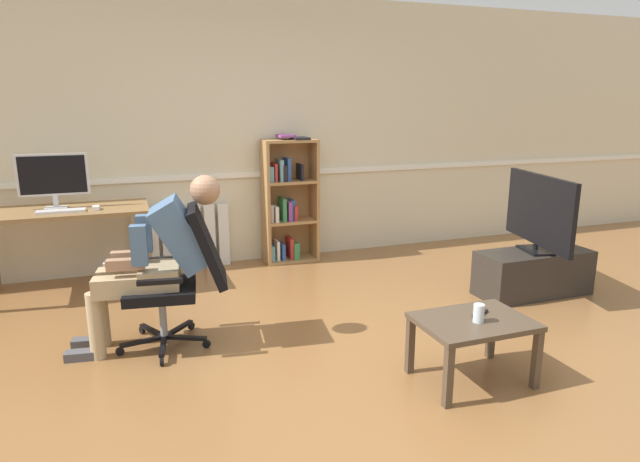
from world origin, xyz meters
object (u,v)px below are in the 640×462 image
Objects in this scene: person_seated at (157,257)px; tv_stand at (533,273)px; drinking_glass at (479,313)px; computer_mouse at (96,208)px; spare_remote at (480,313)px; computer_desk at (66,220)px; tv_screen at (539,212)px; imac_monitor at (53,177)px; coffee_table at (473,328)px; radiator at (182,238)px; bookshelf at (288,203)px; office_chair at (182,272)px; keyboard at (61,211)px.

person_seated reaches higher than tv_stand.
person_seated is 2.10m from drinking_glass.
computer_mouse reaches higher than spare_remote.
tv_screen is (3.82, -1.45, 0.09)m from computer_desk.
imac_monitor reaches higher than computer_desk.
computer_mouse is at bearing 130.87° from drinking_glass.
imac_monitor reaches higher than coffee_table.
drinking_glass is 0.73× the size of spare_remote.
computer_mouse is at bearing 159.49° from tv_stand.
radiator reaches higher than coffee_table.
person_seated is (-1.43, -1.70, 0.02)m from bookshelf.
imac_monitor is 2.21m from bookshelf.
office_chair reaches higher than computer_desk.
person_seated reaches higher than office_chair.
bookshelf reaches higher than radiator.
tv_stand is at bearing -45.37° from bookshelf.
office_chair is at bearing 179.69° from tv_stand.
computer_desk reaches higher than coffee_table.
spare_remote is (-1.34, -1.05, 0.21)m from tv_stand.
keyboard is 2.54× the size of spare_remote.
office_chair is (0.84, -1.29, -0.24)m from keyboard.
computer_desk is 2.06× the size of coffee_table.
person_seated is at bearing 146.67° from coffee_table.
coffee_table is (0.30, -2.84, -0.28)m from bookshelf.
person_seated reaches higher than radiator.
person_seated is 2.10m from coffee_table.
office_chair is at bearing 28.04° from spare_remote.
tv_stand is (3.15, -0.04, -0.45)m from person_seated.
radiator is 6.32× the size of spare_remote.
computer_mouse is 0.08× the size of person_seated.
person_seated is (0.66, -1.41, -0.01)m from computer_desk.
person_seated is (-0.16, 0.02, 0.12)m from office_chair.
coffee_table is 4.45× the size of spare_remote.
radiator is 3.25m from coffee_table.
bookshelf reaches higher than computer_mouse.
computer_desk reaches higher than tv_stand.
computer_desk is at bearing -146.65° from person_seated.
spare_remote is at bearing -141.88° from tv_stand.
computer_desk is at bearing -48.39° from imac_monitor.
bookshelf is 2.48m from tv_stand.
person_seated reaches higher than coffee_table.
spare_remote is at bearing -63.14° from radiator.
imac_monitor is 0.48× the size of person_seated.
keyboard is at bearing -138.96° from office_chair.
person_seated is at bearing 145.74° from drinking_glass.
coffee_table is at bearing 62.84° from office_chair.
computer_desk is 1.40× the size of office_chair.
bookshelf is 2.83m from spare_remote.
tv_screen is at bearing 38.73° from drinking_glass.
person_seated is at bearing -90.00° from office_chair.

